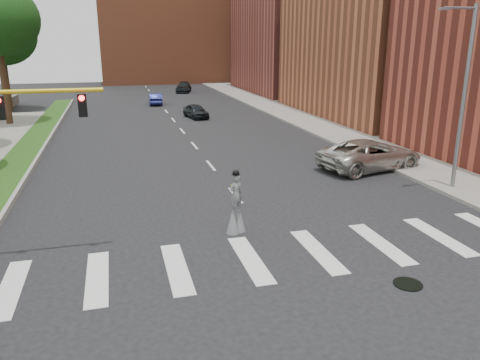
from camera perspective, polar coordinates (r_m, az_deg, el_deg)
ground_plane at (r=16.15m, az=6.71°, el=-10.57°), size 160.00×160.00×0.00m
grass_median at (r=34.59m, az=-24.75°, el=2.99°), size 2.00×60.00×0.25m
median_curb at (r=34.42m, az=-23.03°, el=3.16°), size 0.20×60.00×0.28m
sidewalk_right at (r=42.93m, az=10.01°, el=6.59°), size 5.00×90.00×0.18m
manhole at (r=15.92m, az=19.78°, el=-11.85°), size 0.90×0.90×0.04m
building_far at (r=72.75m, az=7.52°, el=18.51°), size 16.00×22.00×20.00m
building_backdrop at (r=92.03m, az=-8.30°, el=17.42°), size 26.00×14.00×18.00m
streetlight at (r=25.45m, az=25.53°, el=9.48°), size 2.05×0.20×9.00m
stilt_performer at (r=18.48m, az=-0.50°, el=-3.61°), size 0.82×0.64×2.59m
suv_crossing at (r=28.81m, az=15.61°, el=3.02°), size 6.89×4.23×1.78m
car_near at (r=47.10m, az=-5.41°, el=8.35°), size 2.34×4.22×1.36m
car_mid at (r=57.99m, az=-10.27°, el=9.71°), size 1.64×4.23×1.37m
car_far at (r=71.69m, az=-6.89°, el=11.13°), size 3.19×5.28×1.43m
tree_5 at (r=57.25m, az=-27.20°, el=15.40°), size 7.37×7.37×11.08m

